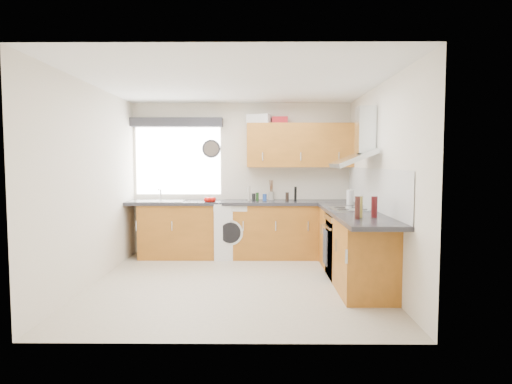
{
  "coord_description": "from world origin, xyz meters",
  "views": [
    {
      "loc": [
        0.3,
        -5.31,
        1.54
      ],
      "look_at": [
        0.25,
        0.85,
        1.1
      ],
      "focal_mm": 30.0,
      "sensor_mm": 36.0,
      "label": 1
    }
  ],
  "objects_px": {
    "oven": "(350,246)",
    "extractor_hood": "(359,144)",
    "washing_machine": "(232,230)",
    "upper_cabinets": "(300,145)"
  },
  "relations": [
    {
      "from": "oven",
      "to": "upper_cabinets",
      "type": "xyz_separation_m",
      "value": [
        -0.55,
        1.32,
        1.38
      ]
    },
    {
      "from": "extractor_hood",
      "to": "upper_cabinets",
      "type": "height_order",
      "value": "upper_cabinets"
    },
    {
      "from": "oven",
      "to": "washing_machine",
      "type": "xyz_separation_m",
      "value": [
        -1.65,
        1.21,
        0.02
      ]
    },
    {
      "from": "upper_cabinets",
      "to": "washing_machine",
      "type": "height_order",
      "value": "upper_cabinets"
    },
    {
      "from": "oven",
      "to": "extractor_hood",
      "type": "distance_m",
      "value": 1.35
    },
    {
      "from": "oven",
      "to": "upper_cabinets",
      "type": "height_order",
      "value": "upper_cabinets"
    },
    {
      "from": "upper_cabinets",
      "to": "extractor_hood",
      "type": "bearing_deg",
      "value": -63.87
    },
    {
      "from": "upper_cabinets",
      "to": "washing_machine",
      "type": "xyz_separation_m",
      "value": [
        -1.1,
        -0.12,
        -1.36
      ]
    },
    {
      "from": "extractor_hood",
      "to": "washing_machine",
      "type": "xyz_separation_m",
      "value": [
        -1.75,
        1.21,
        -1.33
      ]
    },
    {
      "from": "extractor_hood",
      "to": "washing_machine",
      "type": "distance_m",
      "value": 2.51
    }
  ]
}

